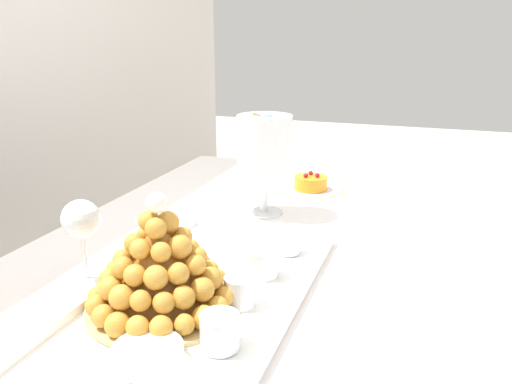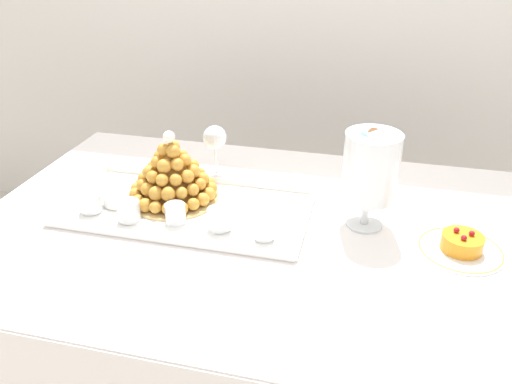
% 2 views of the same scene
% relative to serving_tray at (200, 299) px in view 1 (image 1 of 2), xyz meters
% --- Properties ---
extents(buffet_table, '(1.59, 1.01, 0.73)m').
position_rel_serving_tray_xyz_m(buffet_table, '(0.24, -0.02, -0.10)').
color(buffet_table, brown).
rests_on(buffet_table, ground_plane).
extents(serving_tray, '(0.68, 0.35, 0.02)m').
position_rel_serving_tray_xyz_m(serving_tray, '(0.00, 0.00, 0.00)').
color(serving_tray, white).
rests_on(serving_tray, buffet_table).
extents(croquembouche, '(0.26, 0.26, 0.21)m').
position_rel_serving_tray_xyz_m(croquembouche, '(-0.05, 0.04, 0.08)').
color(croquembouche, tan).
rests_on(croquembouche, serving_tray).
extents(dessert_cup_left, '(0.06, 0.06, 0.05)m').
position_rel_serving_tray_xyz_m(dessert_cup_left, '(-0.25, -0.07, 0.02)').
color(dessert_cup_left, silver).
rests_on(dessert_cup_left, serving_tray).
extents(dessert_cup_mid_left, '(0.06, 0.06, 0.05)m').
position_rel_serving_tray_xyz_m(dessert_cup_mid_left, '(-0.13, -0.09, 0.03)').
color(dessert_cup_mid_left, silver).
rests_on(dessert_cup_mid_left, serving_tray).
extents(dessert_cup_centre, '(0.05, 0.05, 0.05)m').
position_rel_serving_tray_xyz_m(dessert_cup_centre, '(-0.00, -0.08, 0.03)').
color(dessert_cup_centre, silver).
rests_on(dessert_cup_centre, serving_tray).
extents(dessert_cup_mid_right, '(0.06, 0.06, 0.05)m').
position_rel_serving_tray_xyz_m(dessert_cup_mid_right, '(0.12, -0.07, 0.03)').
color(dessert_cup_mid_right, silver).
rests_on(dessert_cup_mid_right, serving_tray).
extents(dessert_cup_right, '(0.05, 0.05, 0.05)m').
position_rel_serving_tray_xyz_m(dessert_cup_right, '(0.24, -0.09, 0.03)').
color(dessert_cup_right, silver).
rests_on(dessert_cup_right, serving_tray).
extents(creme_brulee_ramekin, '(0.10, 0.10, 0.02)m').
position_rel_serving_tray_xyz_m(creme_brulee_ramekin, '(-0.19, -0.01, 0.02)').
color(creme_brulee_ramekin, white).
rests_on(creme_brulee_ramekin, serving_tray).
extents(macaron_goblet, '(0.14, 0.14, 0.27)m').
position_rel_serving_tray_xyz_m(macaron_goblet, '(0.48, 0.04, 0.16)').
color(macaron_goblet, white).
rests_on(macaron_goblet, buffet_table).
extents(fruit_tart_plate, '(0.20, 0.20, 0.06)m').
position_rel_serving_tray_xyz_m(fruit_tart_plate, '(0.72, -0.03, 0.01)').
color(fruit_tart_plate, white).
rests_on(fruit_tart_plate, buffet_table).
extents(wine_glass, '(0.07, 0.07, 0.16)m').
position_rel_serving_tray_xyz_m(wine_glass, '(0.01, 0.24, 0.11)').
color(wine_glass, silver).
rests_on(wine_glass, buffet_table).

